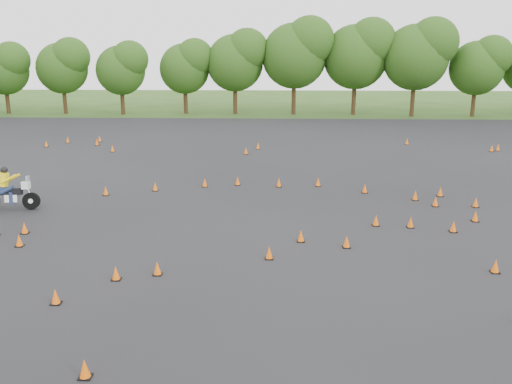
# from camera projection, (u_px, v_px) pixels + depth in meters

# --- Properties ---
(ground) EXTENTS (140.00, 140.00, 0.00)m
(ground) POSITION_uv_depth(u_px,v_px,m) (252.00, 250.00, 21.40)
(ground) COLOR #2D5119
(ground) RESTS_ON ground
(asphalt_pad) EXTENTS (62.00, 62.00, 0.00)m
(asphalt_pad) POSITION_uv_depth(u_px,v_px,m) (257.00, 205.00, 27.19)
(asphalt_pad) COLOR black
(asphalt_pad) RESTS_ON ground
(treeline) EXTENTS (86.89, 32.41, 10.50)m
(treeline) POSITION_uv_depth(u_px,v_px,m) (315.00, 73.00, 53.76)
(treeline) COLOR #274915
(treeline) RESTS_ON ground
(traffic_cones) EXTENTS (36.49, 33.29, 0.45)m
(traffic_cones) POSITION_uv_depth(u_px,v_px,m) (249.00, 197.00, 27.70)
(traffic_cones) COLOR #F3600A
(traffic_cones) RESTS_ON asphalt_pad
(rider_yellow) EXTENTS (2.69, 1.09, 2.02)m
(rider_yellow) POSITION_uv_depth(u_px,v_px,m) (9.00, 189.00, 26.20)
(rider_yellow) COLOR yellow
(rider_yellow) RESTS_ON ground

